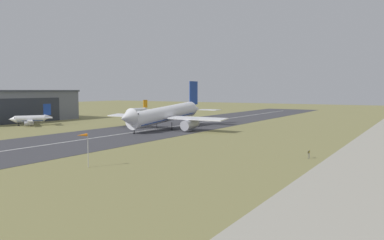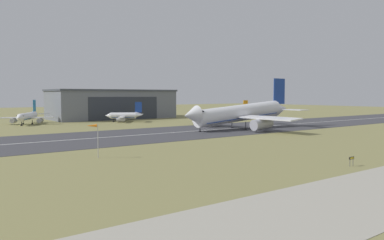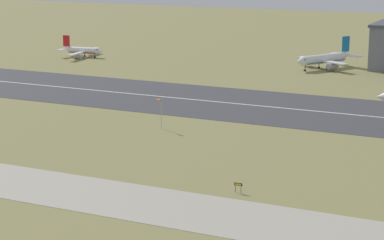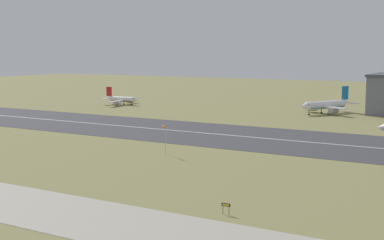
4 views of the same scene
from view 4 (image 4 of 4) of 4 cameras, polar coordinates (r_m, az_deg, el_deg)
ground_plane at (r=102.81m, az=-5.62°, el=-6.28°), size 714.76×714.76×0.00m
runway_strip at (r=151.34m, az=6.89°, el=-1.88°), size 474.76×40.73×0.06m
runway_centreline at (r=151.33m, az=6.89°, el=-1.87°), size 427.29×0.70×0.01m
taxiway_road at (r=85.62m, az=-14.83°, el=-9.28°), size 356.07×16.15×0.05m
airplane_parked_west at (r=244.30m, az=-7.49°, el=2.19°), size 17.34×23.63×7.99m
airplane_parked_east at (r=214.16m, az=14.07°, el=1.54°), size 22.12×25.80×10.42m
windsock_pole at (r=126.25m, az=-3.08°, el=-0.90°), size 2.17×1.36×6.86m
runway_sign at (r=80.69m, az=3.64°, el=-9.15°), size 1.43×0.13×1.69m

